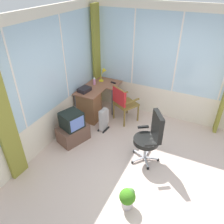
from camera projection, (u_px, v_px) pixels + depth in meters
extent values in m
cube|color=beige|center=(142.00, 169.00, 4.30)|extent=(5.04, 5.23, 0.06)
cube|color=#F0E3CB|center=(52.00, 125.00, 4.86)|extent=(4.04, 0.06, 0.76)
cube|color=silver|center=(42.00, 70.00, 4.17)|extent=(3.96, 0.06, 1.80)
cube|color=#F0E3CB|center=(31.00, 14.00, 3.63)|extent=(4.04, 0.06, 0.18)
cube|color=white|center=(14.00, 84.00, 3.66)|extent=(0.04, 0.07, 1.80)
cube|color=white|center=(63.00, 59.00, 4.68)|extent=(0.04, 0.07, 1.80)
cube|color=#F0E3CB|center=(170.00, 104.00, 5.63)|extent=(0.06, 4.23, 0.76)
cube|color=silver|center=(178.00, 55.00, 4.93)|extent=(0.06, 4.14, 1.80)
cube|color=#F0E3CB|center=(186.00, 7.00, 4.40)|extent=(0.06, 4.23, 0.18)
cube|color=white|center=(178.00, 55.00, 4.93)|extent=(0.07, 0.04, 1.80)
cube|color=white|center=(134.00, 49.00, 5.32)|extent=(0.07, 0.04, 1.80)
cube|color=olive|center=(2.00, 115.00, 3.48)|extent=(0.33, 0.09, 2.64)
cube|color=olive|center=(97.00, 58.00, 5.76)|extent=(0.34, 0.09, 2.64)
cube|color=#965B42|center=(95.00, 87.00, 5.58)|extent=(1.22, 0.58, 0.02)
cube|color=#965B42|center=(114.00, 85.00, 5.68)|extent=(0.58, 0.20, 0.02)
cube|color=brown|center=(88.00, 107.00, 5.50)|extent=(0.40, 0.54, 0.74)
cylinder|color=#4C4C51|center=(112.00, 102.00, 5.68)|extent=(0.04, 0.04, 0.75)
cylinder|color=#4C4C51|center=(76.00, 108.00, 5.45)|extent=(0.04, 0.04, 0.75)
cylinder|color=yellow|center=(101.00, 81.00, 5.84)|extent=(0.13, 0.13, 0.02)
cylinder|color=yellow|center=(101.00, 78.00, 5.80)|extent=(0.02, 0.02, 0.15)
cylinder|color=yellow|center=(103.00, 72.00, 5.74)|extent=(0.02, 0.07, 0.15)
cone|color=yellow|center=(105.00, 70.00, 5.75)|extent=(0.12, 0.11, 0.12)
cube|color=black|center=(113.00, 83.00, 5.72)|extent=(0.08, 0.16, 0.02)
cylinder|color=pink|center=(94.00, 82.00, 5.61)|extent=(0.06, 0.06, 0.16)
cone|color=white|center=(94.00, 78.00, 5.55)|extent=(0.06, 0.06, 0.06)
cube|color=black|center=(84.00, 89.00, 5.32)|extent=(0.33, 0.28, 0.09)
cylinder|color=olive|center=(138.00, 113.00, 5.53)|extent=(0.04, 0.04, 0.45)
cylinder|color=olive|center=(127.00, 106.00, 5.83)|extent=(0.04, 0.04, 0.45)
cylinder|color=olive|center=(124.00, 119.00, 5.32)|extent=(0.04, 0.04, 0.45)
cylinder|color=olive|center=(114.00, 111.00, 5.62)|extent=(0.04, 0.04, 0.45)
cube|color=olive|center=(126.00, 104.00, 5.44)|extent=(0.65, 0.65, 0.04)
cube|color=olive|center=(119.00, 97.00, 5.20)|extent=(0.24, 0.40, 0.47)
cube|color=red|center=(119.00, 97.00, 5.19)|extent=(0.27, 0.43, 0.39)
cube|color=olive|center=(132.00, 101.00, 5.19)|extent=(0.40, 0.24, 0.03)
cube|color=olive|center=(121.00, 94.00, 5.50)|extent=(0.40, 0.24, 0.03)
cube|color=#B7B7BF|center=(146.00, 162.00, 4.36)|extent=(0.25, 0.18, 0.02)
cylinder|color=black|center=(148.00, 168.00, 4.25)|extent=(0.05, 0.05, 0.05)
cube|color=#B7B7BF|center=(151.00, 158.00, 4.45)|extent=(0.11, 0.28, 0.02)
cylinder|color=black|center=(158.00, 160.00, 4.44)|extent=(0.05, 0.05, 0.05)
cube|color=#B7B7BF|center=(147.00, 153.00, 4.58)|extent=(0.28, 0.05, 0.02)
cylinder|color=black|center=(149.00, 150.00, 4.69)|extent=(0.05, 0.05, 0.05)
cube|color=#B7B7BF|center=(139.00, 154.00, 4.56)|extent=(0.13, 0.27, 0.02)
cylinder|color=black|center=(134.00, 151.00, 4.66)|extent=(0.05, 0.05, 0.05)
cube|color=#B7B7BF|center=(138.00, 159.00, 4.42)|extent=(0.24, 0.20, 0.02)
cylinder|color=black|center=(132.00, 162.00, 4.39)|extent=(0.05, 0.05, 0.05)
cylinder|color=#B7B7BF|center=(145.00, 150.00, 4.36)|extent=(0.05, 0.05, 0.39)
cylinder|color=black|center=(146.00, 141.00, 4.24)|extent=(0.50, 0.50, 0.09)
cube|color=black|center=(157.00, 126.00, 4.08)|extent=(0.40, 0.31, 0.56)
cube|color=black|center=(143.00, 127.00, 4.39)|extent=(0.16, 0.21, 0.04)
cube|color=black|center=(151.00, 145.00, 3.94)|extent=(0.16, 0.21, 0.04)
cube|color=brown|center=(73.00, 133.00, 4.90)|extent=(0.75, 0.63, 0.37)
cube|color=black|center=(72.00, 120.00, 4.70)|extent=(0.53, 0.52, 0.36)
cube|color=#647FD2|center=(77.00, 124.00, 4.58)|extent=(0.33, 0.12, 0.28)
cube|color=silver|center=(101.00, 122.00, 5.10)|extent=(0.03, 0.10, 0.53)
cube|color=silver|center=(102.00, 121.00, 5.13)|extent=(0.03, 0.10, 0.53)
cube|color=silver|center=(103.00, 120.00, 5.16)|extent=(0.03, 0.10, 0.53)
cube|color=silver|center=(104.00, 119.00, 5.19)|extent=(0.03, 0.10, 0.53)
cube|color=silver|center=(105.00, 118.00, 5.22)|extent=(0.03, 0.10, 0.53)
cube|color=silver|center=(106.00, 117.00, 5.25)|extent=(0.03, 0.10, 0.53)
cube|color=black|center=(106.00, 130.00, 5.29)|extent=(0.27, 0.06, 0.03)
cube|color=black|center=(101.00, 128.00, 5.36)|extent=(0.27, 0.06, 0.03)
cube|color=silver|center=(107.00, 116.00, 5.26)|extent=(0.06, 0.09, 0.37)
cylinder|color=silver|center=(127.00, 203.00, 3.56)|extent=(0.19, 0.19, 0.14)
sphere|color=#3F831E|center=(127.00, 197.00, 3.47)|extent=(0.26, 0.26, 0.26)
sphere|color=#4C8536|center=(130.00, 193.00, 3.47)|extent=(0.15, 0.15, 0.15)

